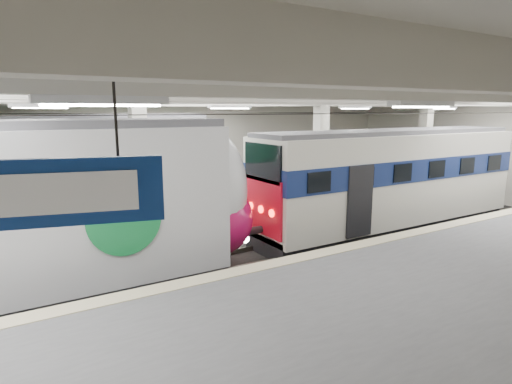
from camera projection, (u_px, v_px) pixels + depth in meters
station_hall at (292, 166)px, 12.22m from camera, size 36.00×24.00×5.75m
modern_emu at (9, 219)px, 10.25m from camera, size 14.33×2.96×4.60m
older_rer at (390, 179)px, 17.00m from camera, size 12.18×2.69×4.08m
far_train at (2, 181)px, 14.81m from camera, size 14.80×3.40×4.67m
wayfinding_sign at (20, 194)px, 3.23m from camera, size 2.08×0.62×1.27m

